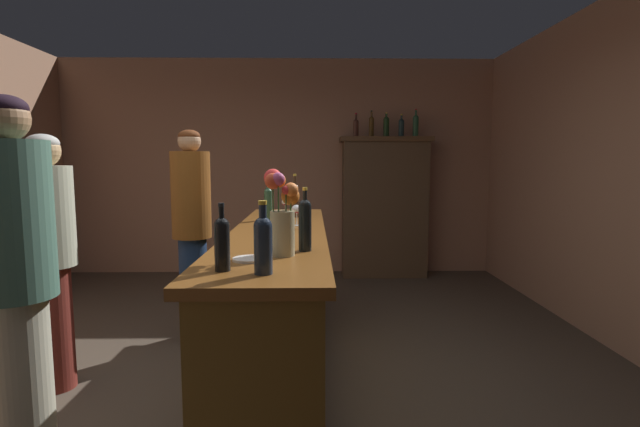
% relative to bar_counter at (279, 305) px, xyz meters
% --- Properties ---
extents(floor, '(9.01, 9.01, 0.00)m').
position_rel_bar_counter_xyz_m(floor, '(-0.21, -0.36, -0.51)').
color(floor, '#483C31').
rests_on(floor, ground).
extents(wall_back, '(5.71, 0.12, 2.79)m').
position_rel_bar_counter_xyz_m(wall_back, '(-0.21, 3.16, 0.88)').
color(wall_back, tan).
rests_on(wall_back, ground).
extents(bar_counter, '(0.62, 2.81, 1.02)m').
position_rel_bar_counter_xyz_m(bar_counter, '(0.00, 0.00, 0.00)').
color(bar_counter, brown).
rests_on(bar_counter, ground).
extents(display_cabinet, '(1.15, 0.40, 1.78)m').
position_rel_bar_counter_xyz_m(display_cabinet, '(1.15, 2.87, 0.41)').
color(display_cabinet, brown).
rests_on(display_cabinet, ground).
extents(wine_bottle_rose, '(0.07, 0.07, 0.29)m').
position_rel_bar_counter_xyz_m(wine_bottle_rose, '(-0.15, -1.13, 0.63)').
color(wine_bottle_rose, black).
rests_on(wine_bottle_rose, bar_counter).
extents(wine_bottle_riesling, '(0.06, 0.06, 0.32)m').
position_rel_bar_counter_xyz_m(wine_bottle_riesling, '(-0.12, 0.58, 0.65)').
color(wine_bottle_riesling, '#2B4C33').
rests_on(wine_bottle_riesling, bar_counter).
extents(wine_bottle_merlot, '(0.08, 0.08, 0.30)m').
position_rel_bar_counter_xyz_m(wine_bottle_merlot, '(0.03, -1.19, 0.64)').
color(wine_bottle_merlot, '#1D2839').
rests_on(wine_bottle_merlot, bar_counter).
extents(wine_bottle_pinot, '(0.07, 0.07, 0.36)m').
position_rel_bar_counter_xyz_m(wine_bottle_pinot, '(0.08, 0.77, 0.66)').
color(wine_bottle_pinot, '#402A1B').
rests_on(wine_bottle_pinot, bar_counter).
extents(wine_bottle_chardonnay, '(0.07, 0.07, 0.33)m').
position_rel_bar_counter_xyz_m(wine_bottle_chardonnay, '(0.19, -0.70, 0.65)').
color(wine_bottle_chardonnay, black).
rests_on(wine_bottle_chardonnay, bar_counter).
extents(wine_glass_front, '(0.07, 0.07, 0.15)m').
position_rel_bar_counter_xyz_m(wine_glass_front, '(0.12, 0.25, 0.61)').
color(wine_glass_front, white).
rests_on(wine_glass_front, bar_counter).
extents(wine_glass_mid, '(0.07, 0.07, 0.15)m').
position_rel_bar_counter_xyz_m(wine_glass_mid, '(-0.00, 0.96, 0.61)').
color(wine_glass_mid, white).
rests_on(wine_glass_mid, bar_counter).
extents(wine_glass_rear, '(0.07, 0.07, 0.14)m').
position_rel_bar_counter_xyz_m(wine_glass_rear, '(0.06, -0.46, 0.60)').
color(wine_glass_rear, white).
rests_on(wine_glass_rear, bar_counter).
extents(wine_glass_spare, '(0.07, 0.07, 0.15)m').
position_rel_bar_counter_xyz_m(wine_glass_spare, '(0.18, 0.11, 0.61)').
color(wine_glass_spare, white).
rests_on(wine_glass_spare, bar_counter).
extents(flower_arrangement, '(0.17, 0.14, 0.42)m').
position_rel_bar_counter_xyz_m(flower_arrangement, '(0.08, -0.81, 0.73)').
color(flower_arrangement, tan).
rests_on(flower_arrangement, bar_counter).
extents(cheese_plate, '(0.16, 0.16, 0.01)m').
position_rel_bar_counter_xyz_m(cheese_plate, '(-0.07, -0.92, 0.51)').
color(cheese_plate, white).
rests_on(cheese_plate, bar_counter).
extents(display_bottle_left, '(0.07, 0.07, 0.30)m').
position_rel_bar_counter_xyz_m(display_bottle_left, '(0.78, 2.87, 1.39)').
color(display_bottle_left, '#49271E').
rests_on(display_bottle_left, display_cabinet).
extents(display_bottle_midleft, '(0.06, 0.06, 0.33)m').
position_rel_bar_counter_xyz_m(display_bottle_midleft, '(0.98, 2.87, 1.41)').
color(display_bottle_midleft, '#4C3412').
rests_on(display_bottle_midleft, display_cabinet).
extents(display_bottle_center, '(0.07, 0.07, 0.30)m').
position_rel_bar_counter_xyz_m(display_bottle_center, '(1.16, 2.87, 1.41)').
color(display_bottle_center, '#1C381A').
rests_on(display_bottle_center, display_cabinet).
extents(display_bottle_midright, '(0.07, 0.07, 0.28)m').
position_rel_bar_counter_xyz_m(display_bottle_midright, '(1.35, 2.87, 1.39)').
color(display_bottle_midright, '#1A2E31').
rests_on(display_bottle_midright, display_cabinet).
extents(display_bottle_right, '(0.07, 0.07, 0.35)m').
position_rel_bar_counter_xyz_m(display_bottle_right, '(1.53, 2.87, 1.42)').
color(display_bottle_right, '#234F32').
rests_on(display_bottle_right, display_cabinet).
extents(patron_in_navy, '(0.33, 0.33, 1.75)m').
position_rel_bar_counter_xyz_m(patron_in_navy, '(-1.06, -1.05, 0.46)').
color(patron_in_navy, '#ABA991').
rests_on(patron_in_navy, ground).
extents(patron_by_cabinet, '(0.31, 0.31, 1.72)m').
position_rel_bar_counter_xyz_m(patron_by_cabinet, '(-0.73, 0.62, 0.44)').
color(patron_by_cabinet, navy).
rests_on(patron_by_cabinet, ground).
extents(patron_in_grey, '(0.32, 0.32, 1.64)m').
position_rel_bar_counter_xyz_m(patron_in_grey, '(-1.44, -0.11, 0.40)').
color(patron_in_grey, maroon).
rests_on(patron_in_grey, ground).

